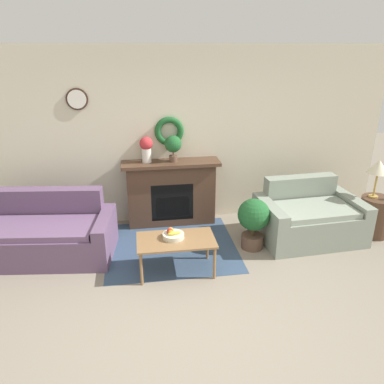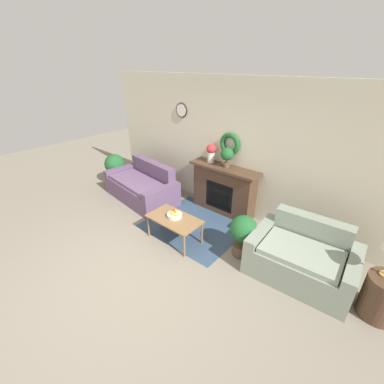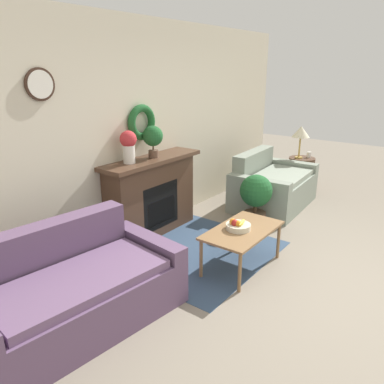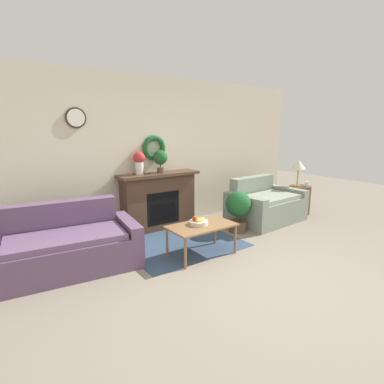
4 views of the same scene
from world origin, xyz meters
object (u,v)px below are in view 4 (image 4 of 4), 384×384
object	(u,v)px
side_table_by_loveseat	(299,200)
vase_on_mantel_left	(139,161)
mug	(307,184)
coffee_table	(202,228)
fireplace	(159,201)
couch_left	(66,247)
fruit_bowl	(198,222)
loveseat_right	(265,205)
potted_plant_floor_by_loveseat	(238,208)
potted_plant_on_mantel	(160,158)
table_lamp	(299,165)

from	to	relation	value
side_table_by_loveseat	vase_on_mantel_left	world-z (taller)	vase_on_mantel_left
mug	coffee_table	bearing A→B (deg)	-171.66
fireplace	couch_left	size ratio (longest dim) A/B	0.79
couch_left	fruit_bowl	xyz separation A→B (m)	(1.66, -0.63, 0.20)
loveseat_right	coffee_table	bearing A→B (deg)	-166.75
mug	loveseat_right	bearing A→B (deg)	172.38
couch_left	potted_plant_floor_by_loveseat	distance (m)	2.83
fireplace	loveseat_right	size ratio (longest dim) A/B	0.99
side_table_by_loveseat	vase_on_mantel_left	bearing A→B (deg)	165.30
loveseat_right	coffee_table	xyz separation A→B (m)	(-2.02, -0.61, 0.10)
couch_left	potted_plant_floor_by_loveseat	size ratio (longest dim) A/B	2.57
couch_left	mug	world-z (taller)	couch_left
loveseat_right	potted_plant_on_mantel	xyz separation A→B (m)	(-1.90, 0.78, 0.97)
fireplace	potted_plant_floor_by_loveseat	bearing A→B (deg)	-42.91
coffee_table	mug	size ratio (longest dim) A/B	9.79
couch_left	coffee_table	size ratio (longest dim) A/B	1.96
table_lamp	mug	distance (m)	0.45
coffee_table	fruit_bowl	distance (m)	0.10
vase_on_mantel_left	potted_plant_floor_by_loveseat	bearing A→B (deg)	-34.86
mug	vase_on_mantel_left	size ratio (longest dim) A/B	0.25
mug	potted_plant_floor_by_loveseat	distance (m)	2.02
side_table_by_loveseat	table_lamp	size ratio (longest dim) A/B	1.06
fruit_bowl	table_lamp	bearing A→B (deg)	10.20
coffee_table	table_lamp	world-z (taller)	table_lamp
fruit_bowl	potted_plant_floor_by_loveseat	distance (m)	1.22
couch_left	side_table_by_loveseat	size ratio (longest dim) A/B	3.16
couch_left	vase_on_mantel_left	world-z (taller)	vase_on_mantel_left
fruit_bowl	vase_on_mantel_left	xyz separation A→B (m)	(-0.24, 1.37, 0.76)
fireplace	vase_on_mantel_left	xyz separation A→B (m)	(-0.36, 0.01, 0.73)
couch_left	mug	size ratio (longest dim) A/B	19.19
side_table_by_loveseat	potted_plant_on_mantel	bearing A→B (deg)	163.76
coffee_table	potted_plant_floor_by_loveseat	world-z (taller)	potted_plant_floor_by_loveseat
loveseat_right	potted_plant_floor_by_loveseat	xyz separation A→B (m)	(-0.90, -0.18, 0.13)
coffee_table	table_lamp	distance (m)	3.10
loveseat_right	potted_plant_on_mantel	distance (m)	2.27
fireplace	couch_left	distance (m)	1.93
side_table_by_loveseat	mug	xyz separation A→B (m)	(0.10, -0.08, 0.35)
couch_left	fireplace	bearing A→B (deg)	28.87
coffee_table	side_table_by_loveseat	xyz separation A→B (m)	(3.04, 0.54, -0.11)
fireplace	loveseat_right	world-z (taller)	fireplace
fruit_bowl	potted_plant_on_mantel	world-z (taller)	potted_plant_on_mantel
vase_on_mantel_left	potted_plant_on_mantel	size ratio (longest dim) A/B	0.97
loveseat_right	table_lamp	xyz separation A→B (m)	(0.96, -0.03, 0.74)
mug	fruit_bowl	bearing A→B (deg)	-172.49
table_lamp	coffee_table	bearing A→B (deg)	-168.91
couch_left	vase_on_mantel_left	distance (m)	1.86
table_lamp	side_table_by_loveseat	bearing A→B (deg)	-38.66
table_lamp	vase_on_mantel_left	distance (m)	3.36
fireplace	fruit_bowl	distance (m)	1.36
loveseat_right	vase_on_mantel_left	size ratio (longest dim) A/B	3.86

